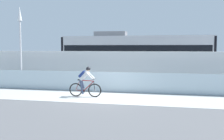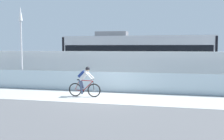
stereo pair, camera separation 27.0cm
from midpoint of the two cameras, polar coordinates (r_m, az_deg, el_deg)
name	(u,v)px [view 2 (the right image)]	position (r m, az deg, el deg)	size (l,w,h in m)	color
ground_plane	(103,97)	(14.31, -1.41, -5.78)	(200.00, 200.00, 0.00)	slate
bike_path_deck	(103,97)	(14.31, -1.41, -5.75)	(32.00, 3.20, 0.01)	silver
glass_parapet	(111,82)	(16.00, 0.27, -2.52)	(32.00, 0.05, 1.17)	silver
concrete_barrier_wall	(117,69)	(17.68, 1.59, 0.11)	(32.00, 0.36, 2.36)	white
tram_rail_near	(124,83)	(20.23, 3.01, -2.64)	(32.00, 0.08, 0.01)	#595654
tram_rail_far	(128,80)	(21.63, 3.69, -2.15)	(32.00, 0.08, 0.01)	#595654
tram	(137,57)	(20.65, 5.64, 2.76)	(11.06, 2.54, 3.81)	silver
cyclist_on_bike	(84,82)	(14.47, -5.29, -2.47)	(1.77, 0.58, 1.61)	black
lamp_post_antenna	(21,37)	(18.45, -18.11, 6.64)	(0.28, 0.28, 5.20)	gray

